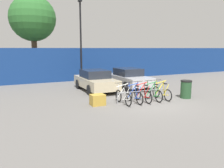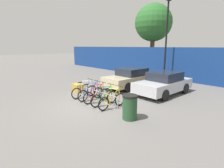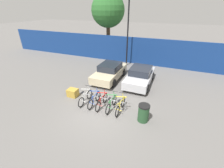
{
  "view_description": "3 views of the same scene",
  "coord_description": "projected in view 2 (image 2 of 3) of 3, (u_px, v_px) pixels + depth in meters",
  "views": [
    {
      "loc": [
        -6.55,
        -9.1,
        2.83
      ],
      "look_at": [
        -1.07,
        2.51,
        0.73
      ],
      "focal_mm": 35.0,
      "sensor_mm": 36.0,
      "label": 1
    },
    {
      "loc": [
        7.11,
        -4.86,
        2.97
      ],
      "look_at": [
        -0.04,
        1.52,
        0.88
      ],
      "focal_mm": 28.0,
      "sensor_mm": 36.0,
      "label": 2
    },
    {
      "loc": [
        3.45,
        -6.54,
        5.69
      ],
      "look_at": [
        -0.18,
        2.22,
        0.82
      ],
      "focal_mm": 24.0,
      "sensor_mm": 36.0,
      "label": 3
    }
  ],
  "objects": [
    {
      "name": "car_silver",
      "position": [
        164.0,
        83.0,
        10.93
      ],
      "size": [
        1.91,
        4.12,
        1.4
      ],
      "color": "#B7B7BC",
      "rests_on": "ground"
    },
    {
      "name": "bicycle_green",
      "position": [
        104.0,
        98.0,
        8.9
      ],
      "size": [
        0.68,
        1.71,
        1.05
      ],
      "rotation": [
        0.0,
        0.0,
        -0.05
      ],
      "color": "black",
      "rests_on": "ground"
    },
    {
      "name": "hoarding_wall",
      "position": [
        182.0,
        64.0,
        14.85
      ],
      "size": [
        36.0,
        0.16,
        2.86
      ],
      "primitive_type": "cube",
      "color": "navy",
      "rests_on": "ground"
    },
    {
      "name": "bicycle_white",
      "position": [
        84.0,
        91.0,
        10.25
      ],
      "size": [
        0.68,
        1.71,
        1.05
      ],
      "rotation": [
        0.0,
        0.0,
        -0.06
      ],
      "color": "black",
      "rests_on": "ground"
    },
    {
      "name": "bicycle_blue",
      "position": [
        91.0,
        93.0,
        9.77
      ],
      "size": [
        0.68,
        1.71,
        1.05
      ],
      "rotation": [
        0.0,
        0.0,
        0.03
      ],
      "color": "black",
      "rests_on": "ground"
    },
    {
      "name": "car_beige",
      "position": [
        131.0,
        78.0,
        12.78
      ],
      "size": [
        1.91,
        4.23,
        1.4
      ],
      "color": "#C1B28E",
      "rests_on": "ground"
    },
    {
      "name": "cargo_crate",
      "position": [
        78.0,
        88.0,
        11.42
      ],
      "size": [
        0.7,
        0.56,
        0.55
      ],
      "primitive_type": "cube",
      "color": "#B28C33",
      "rests_on": "ground"
    },
    {
      "name": "lamp_post",
      "position": [
        166.0,
        37.0,
        14.5
      ],
      "size": [
        0.24,
        0.44,
        6.71
      ],
      "color": "black",
      "rests_on": "ground"
    },
    {
      "name": "trash_bin",
      "position": [
        130.0,
        107.0,
        7.16
      ],
      "size": [
        0.63,
        0.63,
        1.03
      ],
      "color": "#234728",
      "rests_on": "ground"
    },
    {
      "name": "ground_plane",
      "position": [
        91.0,
        105.0,
        8.98
      ],
      "size": [
        120.0,
        120.0,
        0.0
      ],
      "primitive_type": "plane",
      "color": "#605E5B"
    },
    {
      "name": "bicycle_red",
      "position": [
        96.0,
        95.0,
        9.38
      ],
      "size": [
        0.68,
        1.71,
        1.05
      ],
      "rotation": [
        0.0,
        0.0,
        0.02
      ],
      "color": "black",
      "rests_on": "ground"
    },
    {
      "name": "tree_behind_hoarding",
      "position": [
        153.0,
        23.0,
        18.43
      ],
      "size": [
        3.9,
        3.9,
        7.33
      ],
      "color": "brown",
      "rests_on": "ground"
    },
    {
      "name": "bike_rack",
      "position": [
        99.0,
        93.0,
        9.43
      ],
      "size": [
        3.0,
        0.04,
        0.57
      ],
      "color": "gray",
      "rests_on": "ground"
    },
    {
      "name": "bicycle_yellow",
      "position": [
        112.0,
        101.0,
        8.46
      ],
      "size": [
        0.68,
        1.71,
        1.05
      ],
      "rotation": [
        0.0,
        0.0,
        0.05
      ],
      "color": "black",
      "rests_on": "ground"
    }
  ]
}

